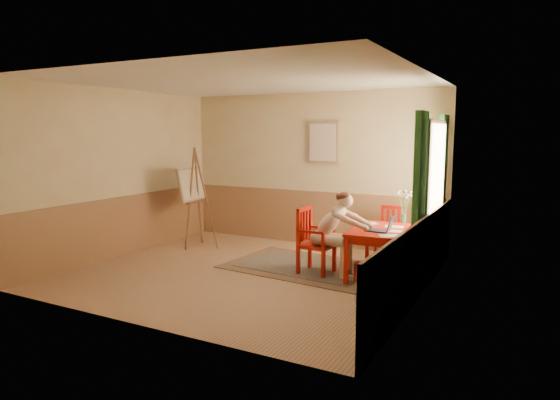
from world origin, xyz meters
The scene contains 14 objects.
room centered at (0.00, 0.00, 1.40)m, with size 5.04×4.54×2.84m.
wainscot centered at (0.00, 0.80, 0.50)m, with size 5.00×4.50×1.00m.
window centered at (2.42, 1.10, 1.35)m, with size 0.12×2.01×2.20m.
wall_portrait centered at (0.25, 2.20, 1.90)m, with size 0.60×0.05×0.76m.
rug centered at (0.62, 0.71, 0.01)m, with size 2.53×1.80×0.02m.
table centered at (1.78, 0.69, 0.63)m, with size 0.78×1.24×0.72m.
chair_left centered at (0.86, 0.46, 0.49)m, with size 0.47×0.45×0.99m.
chair_back centered at (1.69, 1.63, 0.45)m, with size 0.40×0.42×0.90m.
figure centered at (1.19, 0.46, 0.69)m, with size 0.93×0.40×1.25m.
laptop centered at (1.87, 0.50, 0.77)m, with size 0.38×0.23×0.23m.
papers centered at (1.87, 0.70, 0.72)m, with size 0.84×1.02×0.00m.
vase centered at (1.97, 1.32, 0.95)m, with size 0.22×0.25×0.50m.
wastebasket centered at (1.64, 0.39, 0.13)m, with size 0.25×0.25×0.27m, color #B12D1F.
easel centered at (-1.78, 1.02, 1.08)m, with size 0.65×0.81×1.82m.
Camera 1 is at (3.75, -6.04, 2.08)m, focal length 31.50 mm.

